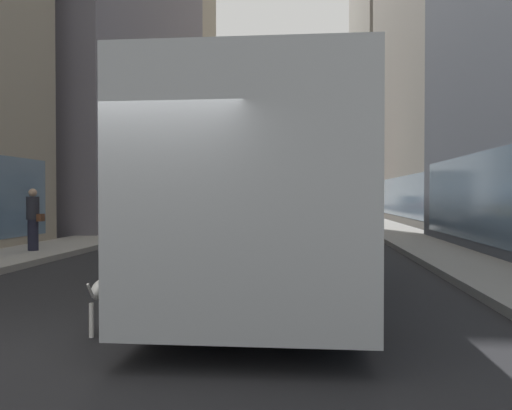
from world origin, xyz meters
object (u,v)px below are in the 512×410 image
(transit_bus, at_px, (276,189))
(car_silver_sedan, at_px, (316,204))
(car_white_van, at_px, (276,204))
(box_truck, at_px, (322,195))
(car_blue_hatchback, at_px, (180,218))
(pedestrian_with_handbag, at_px, (33,219))
(car_yellow_taxi, at_px, (240,208))
(car_red_coupe, at_px, (300,205))
(dalmatian_dog, at_px, (106,289))
(car_grey_wagon, at_px, (274,205))

(transit_bus, height_order, car_silver_sedan, transit_bus)
(car_silver_sedan, relative_size, car_white_van, 1.00)
(car_white_van, height_order, box_truck, box_truck)
(car_silver_sedan, bearing_deg, car_white_van, -170.72)
(car_silver_sedan, xyz_separation_m, box_truck, (0.00, -19.40, 0.85))
(car_blue_hatchback, xyz_separation_m, pedestrian_with_handbag, (-2.81, -5.12, 0.19))
(transit_bus, relative_size, car_yellow_taxi, 2.56)
(car_silver_sedan, bearing_deg, car_red_coupe, -105.34)
(car_yellow_taxi, distance_m, car_red_coupe, 12.03)
(transit_bus, bearing_deg, pedestrian_with_handbag, 154.30)
(car_silver_sedan, bearing_deg, transit_bus, -92.14)
(car_white_van, relative_size, dalmatian_dog, 4.20)
(car_grey_wagon, relative_size, car_yellow_taxi, 0.88)
(car_blue_hatchback, xyz_separation_m, box_truck, (5.60, 14.94, 0.84))
(car_silver_sedan, xyz_separation_m, pedestrian_with_handbag, (-8.41, -39.47, 0.19))
(car_silver_sedan, bearing_deg, dalmatian_dog, -94.14)
(car_grey_wagon, bearing_deg, car_white_van, 90.00)
(car_grey_wagon, xyz_separation_m, box_truck, (4.00, -14.40, 0.85))
(car_silver_sedan, relative_size, pedestrian_with_handbag, 2.39)
(car_yellow_taxi, relative_size, car_white_van, 1.12)
(car_white_van, bearing_deg, transit_bus, -86.74)
(car_silver_sedan, distance_m, car_white_van, 4.05)
(car_red_coupe, xyz_separation_m, box_truck, (1.60, -13.57, 0.84))
(car_yellow_taxi, relative_size, dalmatian_dog, 4.69)
(dalmatian_dog, bearing_deg, car_silver_sedan, 85.86)
(box_truck, bearing_deg, car_white_van, 102.04)
(car_grey_wagon, relative_size, pedestrian_with_handbag, 2.34)
(car_silver_sedan, height_order, car_blue_hatchback, same)
(car_grey_wagon, distance_m, dalmatian_dog, 41.99)
(dalmatian_dog, height_order, pedestrian_with_handbag, pedestrian_with_handbag)
(car_red_coupe, height_order, pedestrian_with_handbag, pedestrian_with_handbag)
(car_grey_wagon, bearing_deg, pedestrian_with_handbag, -97.29)
(car_grey_wagon, xyz_separation_m, car_red_coupe, (2.40, -0.83, 0.00))
(car_grey_wagon, xyz_separation_m, car_yellow_taxi, (-1.60, -12.18, 0.00))
(car_silver_sedan, height_order, car_red_coupe, same)
(car_grey_wagon, xyz_separation_m, car_blue_hatchback, (-1.60, -29.34, 0.00))
(car_yellow_taxi, bearing_deg, car_blue_hatchback, -90.00)
(car_white_van, bearing_deg, box_truck, -77.96)
(transit_bus, xyz_separation_m, car_silver_sedan, (1.60, 42.74, -0.96))
(transit_bus, xyz_separation_m, pedestrian_with_handbag, (-6.81, 3.28, -0.76))
(pedestrian_with_handbag, bearing_deg, box_truck, 67.26)
(box_truck, relative_size, dalmatian_dog, 7.79)
(car_yellow_taxi, height_order, car_red_coupe, same)
(car_red_coupe, distance_m, box_truck, 13.69)
(car_blue_hatchback, relative_size, box_truck, 0.58)
(car_silver_sedan, relative_size, box_truck, 0.54)
(transit_bus, distance_m, car_red_coupe, 36.92)
(car_white_van, xyz_separation_m, box_truck, (4.00, -18.75, 0.85))
(car_red_coupe, distance_m, pedestrian_with_handbag, 34.32)
(car_blue_hatchback, bearing_deg, transit_bus, -64.54)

